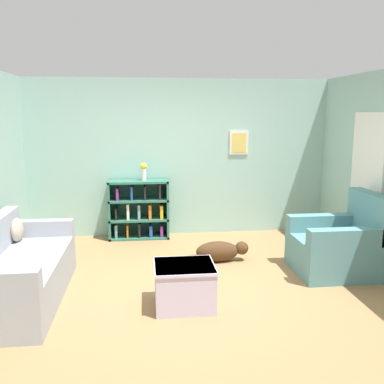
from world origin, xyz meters
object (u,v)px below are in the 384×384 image
Objects in this scene: coffee_table at (184,284)px; bookshelf at (139,210)px; couch at (17,273)px; vase at (144,170)px; recliner_chair at (341,246)px; dog at (220,251)px.

bookshelf is at bearing 100.49° from coffee_table.
couch is 3.09× the size of coffee_table.
couch is 6.91× the size of vase.
recliner_chair is 1.19× the size of dog.
dog is at bearing -51.14° from vase.
dog is 3.10× the size of vase.
recliner_chair is at bearing -36.57° from vase.
dog is (0.63, 1.35, -0.10)m from coffee_table.
bookshelf is 3.41× the size of vase.
bookshelf reaches higher than coffee_table.
vase is at bearing 98.77° from coffee_table.
recliner_chair is 3.68× the size of vase.
bookshelf is 1.75m from dog.
dog is (2.43, 1.01, -0.17)m from couch.
vase is (0.09, -0.02, 0.66)m from bookshelf.
dog is 1.92m from vase.
recliner_chair is (2.60, -1.88, -0.11)m from bookshelf.
dog is (1.12, -1.31, -0.32)m from bookshelf.
recliner_chair is 3.22m from vase.
coffee_table is at bearing -115.09° from dog.
vase reaches higher than coffee_table.
couch is 3.93m from recliner_chair.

